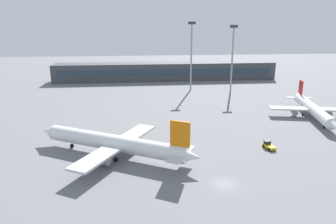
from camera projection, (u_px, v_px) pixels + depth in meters
ground_plane at (189, 121)px, 97.57m from camera, size 400.00×400.00×0.00m
terminal_building at (166, 71)px, 165.97m from camera, size 115.59×12.13×9.00m
airplane_near at (113, 143)px, 71.05m from camera, size 38.03×27.67×10.42m
airplane_mid at (313, 109)px, 99.77m from camera, size 26.69×37.73×9.42m
baggage_tug_yellow at (269, 145)px, 75.84m from camera, size 2.39×3.83×1.75m
floodlight_tower_west at (232, 54)px, 133.47m from camera, size 3.20×0.80×28.48m
floodlight_tower_east at (191, 52)px, 137.07m from camera, size 3.20×0.80×29.83m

